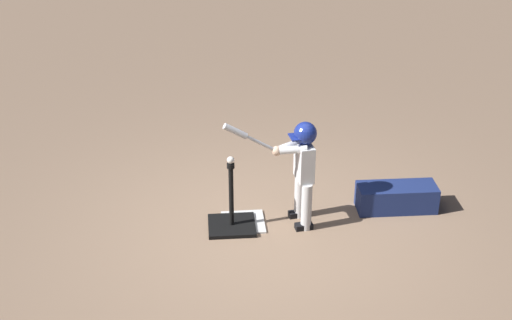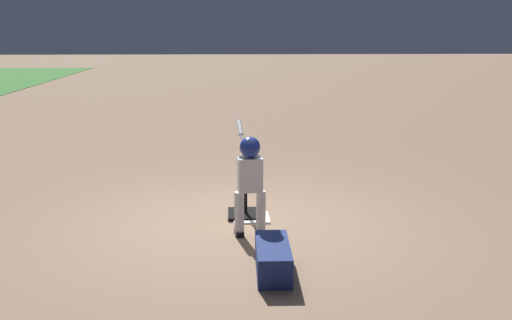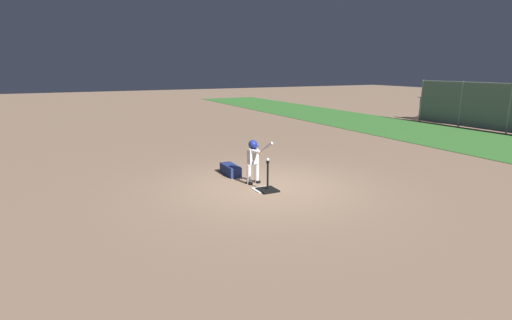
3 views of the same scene
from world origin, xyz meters
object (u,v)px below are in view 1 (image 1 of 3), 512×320
at_px(batting_tee, 232,220).
at_px(equipment_bag, 396,197).
at_px(baseball, 231,160).
at_px(batter_child, 301,161).

relative_size(batting_tee, equipment_bag, 0.88).
height_order(batting_tee, baseball, baseball).
distance_m(batting_tee, baseball, 0.69).
relative_size(baseball, equipment_bag, 0.09).
height_order(batting_tee, equipment_bag, batting_tee).
bearing_deg(equipment_bag, batter_child, 10.68).
bearing_deg(batting_tee, equipment_bag, -172.83).
xyz_separation_m(baseball, equipment_bag, (-1.77, -0.22, -0.64)).
bearing_deg(batting_tee, baseball, -90.00).
height_order(batter_child, baseball, batter_child).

